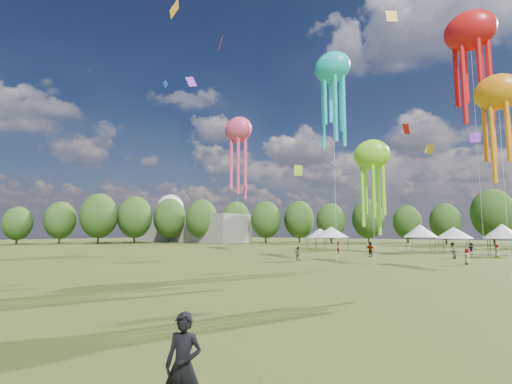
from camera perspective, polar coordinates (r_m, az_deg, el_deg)
The scene contains 10 objects.
ground at distance 14.49m, azimuth -31.36°, elevation -18.26°, with size 300.00×300.00×0.00m, color #384416.
observer_main at distance 7.22m, azimuth -11.24°, elevation -25.01°, with size 0.67×0.44×1.83m, color black.
spectator_near at distance 41.25m, azimuth 6.51°, elevation -9.54°, with size 0.74×0.58×1.53m, color gray.
spectators_far at distance 52.53m, azimuth 24.02°, elevation -8.19°, with size 19.38×17.82×1.92m.
festival_tents at distance 63.33m, azimuth 20.55°, elevation -5.86°, with size 33.68×12.71×4.32m.
show_kites at distance 47.46m, azimuth 14.20°, elevation 12.52°, with size 40.52×18.38×27.94m.
small_kites at distance 57.26m, azimuth 20.03°, elevation 22.80°, with size 73.57×63.49×45.95m.
treeline at distance 70.01m, azimuth 23.31°, elevation -2.92°, with size 201.57×95.24×13.43m.
hangar at distance 114.97m, azimuth -10.46°, elevation -5.64°, with size 40.00×12.00×8.00m, color gray.
radome at distance 131.16m, azimuth -13.17°, elevation -3.01°, with size 9.00×9.00×16.00m.
Camera 1 is at (13.07, -5.33, 3.26)m, focal length 25.72 mm.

